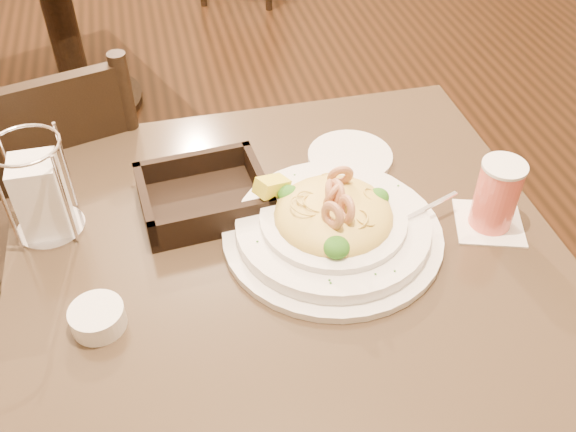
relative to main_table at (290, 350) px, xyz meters
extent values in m
cylinder|color=black|center=(0.00, 0.00, -0.14)|extent=(0.12, 0.12, 0.71)
cube|color=#493A29|center=(0.00, 0.00, 0.23)|extent=(0.90, 0.90, 0.03)
cylinder|color=black|center=(-0.49, 1.82, -0.51)|extent=(0.52, 0.52, 0.03)
cylinder|color=black|center=(-0.49, 1.82, -0.14)|extent=(0.12, 0.12, 0.71)
cube|color=black|center=(-0.45, 0.57, -0.07)|extent=(0.51, 0.51, 0.04)
cylinder|color=black|center=(-0.32, 0.79, -0.31)|extent=(0.04, 0.04, 0.43)
cylinder|color=black|center=(-0.23, 0.44, -0.31)|extent=(0.04, 0.04, 0.43)
cylinder|color=black|center=(-0.58, 0.35, -0.31)|extent=(0.04, 0.04, 0.43)
cylinder|color=black|center=(-0.23, 0.44, 0.18)|extent=(0.04, 0.04, 0.46)
cube|color=black|center=(-0.41, 0.40, 0.28)|extent=(0.36, 0.12, 0.22)
cylinder|color=white|center=(0.08, 0.04, 0.25)|extent=(0.37, 0.37, 0.01)
cylinder|color=white|center=(0.08, 0.04, 0.27)|extent=(0.32, 0.32, 0.02)
cylinder|color=white|center=(0.08, 0.04, 0.29)|extent=(0.24, 0.24, 0.01)
ellipsoid|color=#DCC150|center=(0.08, 0.04, 0.29)|extent=(0.20, 0.20, 0.07)
cube|color=yellow|center=(-0.01, 0.11, 0.31)|extent=(0.07, 0.06, 0.05)
cube|color=silver|center=(0.23, 0.03, 0.28)|extent=(0.13, 0.05, 0.01)
cube|color=silver|center=(0.16, 0.03, 0.29)|extent=(0.04, 0.03, 0.00)
torus|color=#DCC150|center=(0.09, 0.09, 0.30)|extent=(0.06, 0.06, 0.03)
torus|color=#DCC150|center=(0.15, 0.05, 0.32)|extent=(0.04, 0.04, 0.02)
torus|color=#DCC150|center=(0.05, 0.02, 0.30)|extent=(0.04, 0.05, 0.04)
torus|color=#DCC150|center=(0.07, 0.07, 0.30)|extent=(0.05, 0.05, 0.02)
torus|color=#DCC150|center=(0.10, -0.01, 0.32)|extent=(0.05, 0.06, 0.03)
torus|color=#DCC150|center=(0.06, 0.06, 0.31)|extent=(0.03, 0.04, 0.04)
torus|color=#DCC150|center=(0.07, 0.00, 0.31)|extent=(0.05, 0.06, 0.02)
torus|color=#DCC150|center=(0.09, 0.05, 0.30)|extent=(0.05, 0.04, 0.03)
torus|color=#DCC150|center=(0.09, 0.02, 0.32)|extent=(0.03, 0.03, 0.02)
torus|color=#DCC150|center=(0.09, 0.02, 0.31)|extent=(0.05, 0.06, 0.03)
torus|color=#DCC150|center=(0.09, 0.10, 0.30)|extent=(0.06, 0.04, 0.04)
torus|color=#DCC150|center=(0.03, 0.04, 0.32)|extent=(0.07, 0.07, 0.02)
torus|color=#DCC150|center=(0.02, 0.05, 0.30)|extent=(0.06, 0.05, 0.03)
torus|color=#DCC150|center=(0.12, -0.01, 0.32)|extent=(0.04, 0.05, 0.02)
torus|color=#DCC150|center=(0.08, 0.01, 0.32)|extent=(0.05, 0.06, 0.04)
torus|color=#DCC150|center=(0.06, 0.02, 0.30)|extent=(0.03, 0.04, 0.03)
torus|color=#DCC150|center=(0.10, -0.02, 0.31)|extent=(0.04, 0.05, 0.03)
torus|color=#DCC150|center=(0.11, 0.09, 0.31)|extent=(0.05, 0.04, 0.02)
torus|color=#DCC150|center=(0.13, 0.06, 0.30)|extent=(0.05, 0.05, 0.01)
torus|color=#DCC150|center=(0.04, 0.05, 0.32)|extent=(0.05, 0.05, 0.01)
torus|color=#DCC150|center=(0.05, 0.04, 0.32)|extent=(0.06, 0.06, 0.02)
torus|color=tan|center=(0.08, 0.03, 0.34)|extent=(0.02, 0.05, 0.05)
torus|color=tan|center=(0.08, 0.04, 0.34)|extent=(0.05, 0.05, 0.05)
torus|color=tan|center=(0.06, -0.01, 0.34)|extent=(0.04, 0.05, 0.05)
torus|color=tan|center=(0.07, 0.04, 0.34)|extent=(0.04, 0.05, 0.05)
torus|color=tan|center=(0.08, 0.04, 0.34)|extent=(0.03, 0.05, 0.05)
torus|color=tan|center=(0.09, 0.00, 0.34)|extent=(0.03, 0.05, 0.05)
torus|color=tan|center=(0.10, 0.08, 0.34)|extent=(0.05, 0.03, 0.05)
ellipsoid|color=#205A14|center=(0.16, 0.05, 0.30)|extent=(0.04, 0.04, 0.03)
ellipsoid|color=#205A14|center=(0.02, 0.09, 0.30)|extent=(0.04, 0.04, 0.03)
ellipsoid|color=#205A14|center=(0.06, -0.04, 0.30)|extent=(0.04, 0.04, 0.03)
cube|color=#266619|center=(0.14, -0.09, 0.28)|extent=(0.00, 0.00, 0.00)
cube|color=#266619|center=(0.00, 0.15, 0.28)|extent=(0.00, 0.00, 0.00)
cube|color=#266619|center=(0.04, -0.09, 0.28)|extent=(0.00, 0.00, 0.00)
cube|color=#266619|center=(0.11, -0.09, 0.28)|extent=(0.00, 0.00, 0.00)
cube|color=#266619|center=(0.04, 0.16, 0.28)|extent=(0.00, 0.00, 0.00)
cube|color=#266619|center=(-0.03, 0.10, 0.28)|extent=(0.00, 0.00, 0.00)
cube|color=#266619|center=(0.05, 0.17, 0.28)|extent=(0.00, 0.00, 0.00)
cube|color=#266619|center=(0.04, 0.15, 0.28)|extent=(0.00, 0.00, 0.00)
cube|color=#266619|center=(0.22, 0.10, 0.28)|extent=(0.00, 0.00, 0.00)
cube|color=#266619|center=(-0.05, 0.02, 0.28)|extent=(0.00, 0.00, 0.00)
cube|color=#266619|center=(0.04, -0.09, 0.28)|extent=(0.00, 0.00, 0.00)
cube|color=white|center=(0.35, 0.01, 0.24)|extent=(0.14, 0.14, 0.00)
cylinder|color=#F86857|center=(0.35, 0.01, 0.31)|extent=(0.07, 0.07, 0.12)
cylinder|color=white|center=(0.35, 0.01, 0.37)|extent=(0.07, 0.07, 0.01)
cube|color=black|center=(-0.12, 0.16, 0.25)|extent=(0.23, 0.19, 0.02)
cube|color=black|center=(-0.02, 0.17, 0.28)|extent=(0.03, 0.18, 0.04)
cube|color=black|center=(-0.22, 0.15, 0.28)|extent=(0.03, 0.18, 0.04)
cube|color=black|center=(-0.12, 0.24, 0.28)|extent=(0.21, 0.03, 0.04)
cube|color=black|center=(-0.11, 0.08, 0.28)|extent=(0.21, 0.03, 0.04)
cylinder|color=silver|center=(-0.38, 0.17, 0.25)|extent=(0.11, 0.11, 0.01)
torus|color=silver|center=(-0.38, 0.17, 0.42)|extent=(0.11, 0.11, 0.01)
cube|color=white|center=(-0.38, 0.17, 0.32)|extent=(0.08, 0.08, 0.14)
cylinder|color=silver|center=(-0.42, 0.12, 0.34)|extent=(0.01, 0.01, 0.17)
cylinder|color=silver|center=(-0.33, 0.12, 0.34)|extent=(0.01, 0.01, 0.17)
cylinder|color=silver|center=(-0.42, 0.21, 0.34)|extent=(0.01, 0.01, 0.17)
cylinder|color=silver|center=(-0.33, 0.21, 0.34)|extent=(0.01, 0.01, 0.17)
cylinder|color=white|center=(0.17, 0.24, 0.25)|extent=(0.17, 0.17, 0.01)
cylinder|color=white|center=(-0.30, -0.06, 0.26)|extent=(0.10, 0.10, 0.03)
camera|label=1|loc=(-0.17, -0.69, 1.00)|focal=40.00mm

